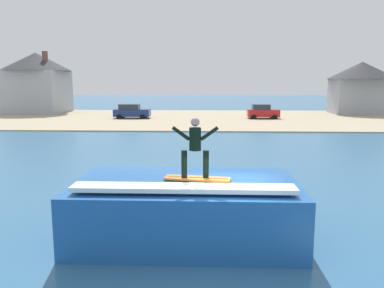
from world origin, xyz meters
The scene contains 9 objects.
ground_plane centered at (0.00, 0.00, 0.00)m, with size 260.00×260.00×0.00m, color #2E6087.
wave_crest centered at (-1.19, 0.87, 0.89)m, with size 6.42×3.70×1.90m.
surfboard centered at (-0.84, 0.32, 1.93)m, with size 1.84×0.71×0.06m.
surfer centered at (-0.90, 0.34, 2.87)m, with size 1.27×0.32×1.64m.
shoreline_bank centered at (0.00, 38.37, 0.05)m, with size 120.00×26.62×0.11m.
car_near_shore centered at (-10.11, 37.60, 0.95)m, with size 4.46×2.22×1.86m.
car_far_shore centered at (6.25, 37.94, 0.95)m, with size 3.89×2.23×1.86m.
house_with_chimney centered at (-25.58, 45.81, 4.90)m, with size 10.04×10.04×8.91m.
house_gabled_white centered at (21.31, 46.28, 4.44)m, with size 9.63×9.63×7.43m.
Camera 1 is at (-0.57, -9.80, 4.52)m, focal length 35.72 mm.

